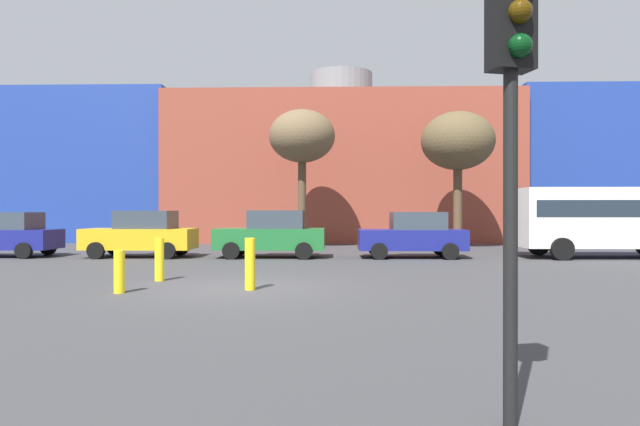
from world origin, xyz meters
The scene contains 13 objects.
ground_plane centered at (0.00, 0.00, 0.00)m, with size 200.00×200.00×0.00m, color #38383A.
building_backdrop centered at (2.83, 22.54, 4.48)m, with size 40.05×10.36×10.71m.
parked_car_0 centered at (-10.76, 8.55, 0.88)m, with size 4.10×2.01×1.78m.
parked_car_1 centered at (-5.28, 8.55, 0.91)m, with size 4.25×2.08×1.84m.
parked_car_2 centered at (-0.10, 8.55, 0.92)m, with size 4.28×2.10×1.85m.
parked_car_3 centered at (5.44, 8.55, 0.89)m, with size 4.13×2.03×1.79m.
white_bus centered at (13.00, 8.71, 1.62)m, with size 6.80×2.62×2.72m.
traffic_light_near_right centered at (3.83, -8.35, 2.87)m, with size 0.41×0.40×3.90m.
bare_tree_0 centered at (0.78, 13.83, 5.41)m, with size 3.24×3.24×6.79m.
bare_tree_1 centered at (8.34, 13.72, 5.17)m, with size 3.53×3.53×6.65m.
bollard_yellow_0 centered at (-2.44, -0.93, 0.48)m, with size 0.24×0.24×0.95m, color yellow.
bollard_yellow_1 centered at (0.40, -0.37, 0.60)m, with size 0.24×0.24×1.20m, color yellow.
bollard_yellow_2 centered at (-2.22, 1.21, 0.56)m, with size 0.24×0.24×1.12m, color yellow.
Camera 1 is at (2.33, -12.99, 1.82)m, focal length 30.81 mm.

